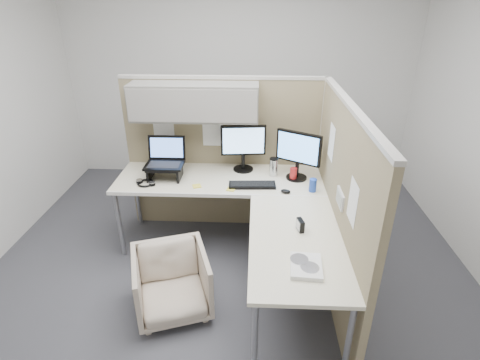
{
  "coord_description": "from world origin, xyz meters",
  "views": [
    {
      "loc": [
        0.23,
        -2.71,
        2.31
      ],
      "look_at": [
        0.1,
        0.25,
        0.85
      ],
      "focal_mm": 28.0,
      "sensor_mm": 36.0,
      "label": 1
    }
  ],
  "objects_px": {
    "monitor_left": "(243,144)",
    "keyboard": "(252,185)",
    "desk": "(242,203)",
    "office_chair": "(172,280)"
  },
  "relations": [
    {
      "from": "desk",
      "to": "keyboard",
      "type": "xyz_separation_m",
      "value": [
        0.08,
        0.24,
        0.05
      ]
    },
    {
      "from": "office_chair",
      "to": "keyboard",
      "type": "relative_size",
      "value": 1.36
    },
    {
      "from": "monitor_left",
      "to": "keyboard",
      "type": "height_order",
      "value": "monitor_left"
    },
    {
      "from": "monitor_left",
      "to": "keyboard",
      "type": "xyz_separation_m",
      "value": [
        0.1,
        -0.36,
        -0.26
      ]
    },
    {
      "from": "desk",
      "to": "monitor_left",
      "type": "height_order",
      "value": "monitor_left"
    },
    {
      "from": "keyboard",
      "to": "office_chair",
      "type": "bearing_deg",
      "value": -130.73
    },
    {
      "from": "office_chair",
      "to": "monitor_left",
      "type": "xyz_separation_m",
      "value": [
        0.52,
        1.16,
        0.71
      ]
    },
    {
      "from": "office_chair",
      "to": "keyboard",
      "type": "bearing_deg",
      "value": 33.74
    },
    {
      "from": "monitor_left",
      "to": "keyboard",
      "type": "bearing_deg",
      "value": -80.77
    },
    {
      "from": "monitor_left",
      "to": "keyboard",
      "type": "distance_m",
      "value": 0.46
    }
  ]
}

